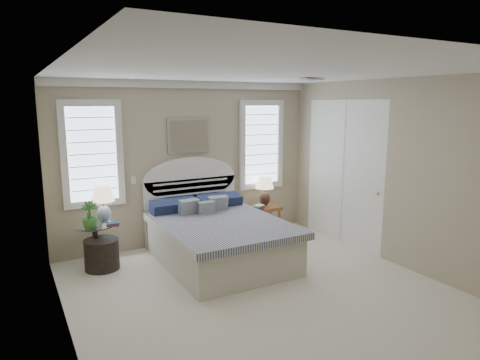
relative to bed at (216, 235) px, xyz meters
name	(u,v)px	position (x,y,z in m)	size (l,w,h in m)	color
floor	(268,297)	(0.00, -1.46, -0.39)	(4.50, 5.00, 0.01)	silver
ceiling	(271,71)	(0.00, -1.46, 2.31)	(4.50, 5.00, 0.01)	white
wall_back	(189,163)	(0.00, 1.04, 0.96)	(4.50, 0.02, 2.70)	tan
wall_left	(64,214)	(-2.25, -1.46, 0.96)	(0.02, 5.00, 2.70)	tan
wall_right	(403,174)	(2.25, -1.46, 0.96)	(0.02, 5.00, 2.70)	tan
crown_molding	(188,85)	(0.00, 1.00, 2.25)	(4.50, 0.08, 0.12)	white
hvac_vent	(312,79)	(1.20, -0.66, 2.29)	(0.30, 0.20, 0.02)	#B2B2B2
switch_plate	(133,180)	(-0.95, 1.03, 0.76)	(0.08, 0.01, 0.12)	white
window_left	(92,154)	(-1.55, 1.02, 1.21)	(0.90, 0.06, 1.60)	silver
window_right	(261,145)	(1.40, 1.02, 1.21)	(0.90, 0.06, 1.60)	silver
painting	(189,135)	(0.00, 1.00, 1.43)	(0.74, 0.04, 0.58)	silver
closet_door	(343,173)	(2.23, -0.26, 0.81)	(0.02, 1.80, 2.40)	white
bed	(216,235)	(0.00, 0.00, 0.00)	(1.72, 2.28, 1.47)	beige
side_table_left	(96,241)	(-1.65, 0.59, 0.00)	(0.56, 0.56, 0.63)	black
nightstand_right	(265,214)	(1.30, 0.69, 0.00)	(0.50, 0.40, 0.53)	olive
floor_pot	(102,254)	(-1.60, 0.46, -0.17)	(0.48, 0.48, 0.44)	black
lamp_left	(103,200)	(-1.50, 0.66, 0.58)	(0.44, 0.44, 0.55)	silver
lamp_right	(265,187)	(1.34, 0.78, 0.47)	(0.39, 0.39, 0.54)	black
potted_plant	(89,215)	(-1.74, 0.41, 0.44)	(0.22, 0.22, 0.39)	#30772F
books_left	(113,224)	(-1.43, 0.41, 0.27)	(0.19, 0.15, 0.05)	#A02A28
books_right	(259,207)	(1.10, 0.57, 0.18)	(0.22, 0.19, 0.08)	#A02A28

